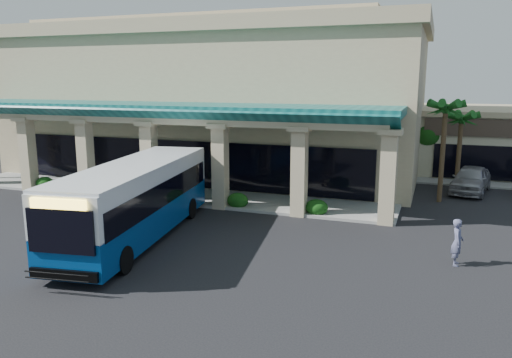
% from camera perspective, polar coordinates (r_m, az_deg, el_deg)
% --- Properties ---
extents(ground, '(110.00, 110.00, 0.00)m').
position_cam_1_polar(ground, '(22.34, -2.41, -7.21)').
color(ground, black).
extents(main_building, '(30.80, 14.80, 11.35)m').
position_cam_1_polar(main_building, '(39.07, -4.43, 9.22)').
color(main_building, tan).
rests_on(main_building, ground).
extents(arcade, '(30.00, 6.20, 5.70)m').
position_cam_1_polar(arcade, '(31.19, -11.34, 3.29)').
color(arcade, '#0D5252').
rests_on(arcade, ground).
extents(palm_0, '(2.40, 2.40, 6.60)m').
position_cam_1_polar(palm_0, '(30.81, 20.59, 3.53)').
color(palm_0, '#144B16').
rests_on(palm_0, ground).
extents(palm_1, '(2.40, 2.40, 5.80)m').
position_cam_1_polar(palm_1, '(33.86, 22.22, 3.37)').
color(palm_1, '#144B16').
rests_on(palm_1, ground).
extents(broadleaf_tree, '(2.60, 2.60, 4.81)m').
position_cam_1_polar(broadleaf_tree, '(38.86, 18.98, 3.79)').
color(broadleaf_tree, '#103C0D').
rests_on(broadleaf_tree, ground).
extents(transit_bus, '(4.65, 12.57, 3.43)m').
position_cam_1_polar(transit_bus, '(23.00, -13.50, -2.53)').
color(transit_bus, navy).
rests_on(transit_bus, ground).
extents(pedestrian, '(0.44, 0.67, 1.84)m').
position_cam_1_polar(pedestrian, '(20.92, 22.02, -6.71)').
color(pedestrian, slate).
rests_on(pedestrian, ground).
extents(car_silver, '(2.98, 5.32, 1.71)m').
position_cam_1_polar(car_silver, '(34.47, 23.33, -0.04)').
color(car_silver, '#9E9DA3').
rests_on(car_silver, ground).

